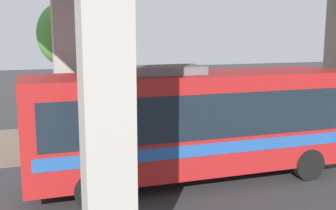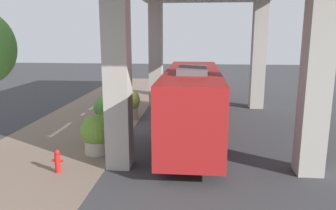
{
  "view_description": "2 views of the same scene",
  "coord_description": "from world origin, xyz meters",
  "px_view_note": "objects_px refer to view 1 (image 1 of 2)",
  "views": [
    {
      "loc": [
        14.92,
        -6.91,
        4.6
      ],
      "look_at": [
        1.9,
        -2.49,
        2.21
      ],
      "focal_mm": 45.0,
      "sensor_mm": 36.0,
      "label": 1
    },
    {
      "loc": [
        3.4,
        -17.24,
        4.97
      ],
      "look_at": [
        2.14,
        -3.2,
        1.95
      ],
      "focal_mm": 35.0,
      "sensor_mm": 36.0,
      "label": 2
    }
  ],
  "objects_px": {
    "planter_middle": "(239,119)",
    "planter_front": "(101,131)",
    "bus": "(192,119)",
    "planter_back": "(200,119)",
    "planter_extra": "(155,130)",
    "fire_hydrant": "(44,140)",
    "street_tree_near": "(63,34)"
  },
  "relations": [
    {
      "from": "planter_middle",
      "to": "planter_front",
      "type": "bearing_deg",
      "value": -90.77
    },
    {
      "from": "bus",
      "to": "planter_back",
      "type": "xyz_separation_m",
      "value": [
        -4.92,
        2.41,
        -1.15
      ]
    },
    {
      "from": "planter_front",
      "to": "planter_extra",
      "type": "height_order",
      "value": "planter_front"
    },
    {
      "from": "fire_hydrant",
      "to": "planter_back",
      "type": "height_order",
      "value": "planter_back"
    },
    {
      "from": "fire_hydrant",
      "to": "planter_back",
      "type": "xyz_separation_m",
      "value": [
        -0.12,
        6.65,
        0.36
      ]
    },
    {
      "from": "bus",
      "to": "planter_front",
      "type": "height_order",
      "value": "bus"
    },
    {
      "from": "bus",
      "to": "fire_hydrant",
      "type": "bearing_deg",
      "value": -138.6
    },
    {
      "from": "bus",
      "to": "planter_extra",
      "type": "distance_m",
      "value": 4.34
    },
    {
      "from": "fire_hydrant",
      "to": "planter_extra",
      "type": "distance_m",
      "value": 4.37
    },
    {
      "from": "planter_back",
      "to": "planter_middle",
      "type": "bearing_deg",
      "value": 52.08
    },
    {
      "from": "planter_back",
      "to": "planter_extra",
      "type": "bearing_deg",
      "value": -71.46
    },
    {
      "from": "planter_back",
      "to": "street_tree_near",
      "type": "xyz_separation_m",
      "value": [
        -3.03,
        -5.46,
        3.68
      ]
    },
    {
      "from": "planter_front",
      "to": "planter_back",
      "type": "bearing_deg",
      "value": 102.02
    },
    {
      "from": "planter_front",
      "to": "planter_middle",
      "type": "bearing_deg",
      "value": 89.23
    },
    {
      "from": "planter_middle",
      "to": "street_tree_near",
      "type": "height_order",
      "value": "street_tree_near"
    },
    {
      "from": "planter_extra",
      "to": "street_tree_near",
      "type": "distance_m",
      "value": 6.24
    },
    {
      "from": "fire_hydrant",
      "to": "planter_middle",
      "type": "distance_m",
      "value": 8.05
    },
    {
      "from": "planter_extra",
      "to": "planter_back",
      "type": "bearing_deg",
      "value": 108.54
    },
    {
      "from": "planter_middle",
      "to": "planter_extra",
      "type": "bearing_deg",
      "value": -94.08
    },
    {
      "from": "bus",
      "to": "planter_back",
      "type": "height_order",
      "value": "bus"
    },
    {
      "from": "bus",
      "to": "planter_front",
      "type": "distance_m",
      "value": 4.63
    },
    {
      "from": "planter_middle",
      "to": "planter_extra",
      "type": "xyz_separation_m",
      "value": [
        -0.26,
        -3.67,
        -0.27
      ]
    },
    {
      "from": "bus",
      "to": "planter_extra",
      "type": "height_order",
      "value": "bus"
    },
    {
      "from": "planter_middle",
      "to": "bus",
      "type": "bearing_deg",
      "value": -43.96
    },
    {
      "from": "planter_back",
      "to": "planter_extra",
      "type": "height_order",
      "value": "planter_back"
    },
    {
      "from": "planter_extra",
      "to": "planter_front",
      "type": "bearing_deg",
      "value": -85.25
    },
    {
      "from": "planter_front",
      "to": "planter_back",
      "type": "height_order",
      "value": "planter_front"
    },
    {
      "from": "fire_hydrant",
      "to": "planter_front",
      "type": "distance_m",
      "value": 2.32
    },
    {
      "from": "bus",
      "to": "street_tree_near",
      "type": "distance_m",
      "value": 8.89
    },
    {
      "from": "bus",
      "to": "fire_hydrant",
      "type": "xyz_separation_m",
      "value": [
        -4.81,
        -4.24,
        -1.51
      ]
    },
    {
      "from": "planter_extra",
      "to": "fire_hydrant",
      "type": "bearing_deg",
      "value": -98.77
    },
    {
      "from": "bus",
      "to": "planter_extra",
      "type": "relative_size",
      "value": 7.37
    }
  ]
}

